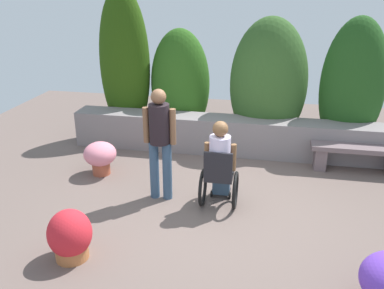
{
  "coord_description": "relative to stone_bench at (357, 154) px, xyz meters",
  "views": [
    {
      "loc": [
        0.71,
        -5.18,
        3.11
      ],
      "look_at": [
        -0.37,
        0.32,
        0.85
      ],
      "focal_mm": 38.15,
      "sensor_mm": 36.0,
      "label": 1
    }
  ],
  "objects": [
    {
      "name": "ground_plane",
      "position": [
        -2.28,
        -1.75,
        -0.31
      ],
      "size": [
        11.76,
        11.76,
        0.0
      ],
      "primitive_type": "plane",
      "color": "#695851"
    },
    {
      "name": "stone_retaining_wall",
      "position": [
        -2.28,
        0.41,
        0.03
      ],
      "size": [
        6.07,
        0.55,
        0.7
      ],
      "primitive_type": "cube",
      "color": "gray",
      "rests_on": "ground"
    },
    {
      "name": "hedge_backdrop",
      "position": [
        -2.24,
        0.98,
        0.98
      ],
      "size": [
        5.56,
        1.11,
        3.06
      ],
      "color": "#294B0F",
      "rests_on": "ground"
    },
    {
      "name": "stone_bench",
      "position": [
        0.0,
        0.0,
        0.0
      ],
      "size": [
        1.58,
        0.41,
        0.47
      ],
      "rotation": [
        0.0,
        0.0,
        -0.14
      ],
      "color": "#6E5B5E",
      "rests_on": "ground"
    },
    {
      "name": "person_in_wheelchair",
      "position": [
        -2.2,
        -1.63,
        0.31
      ],
      "size": [
        0.53,
        0.66,
        1.33
      ],
      "rotation": [
        0.0,
        0.0,
        0.08
      ],
      "color": "black",
      "rests_on": "ground"
    },
    {
      "name": "person_standing_companion",
      "position": [
        -3.09,
        -1.58,
        0.68
      ],
      "size": [
        0.49,
        0.3,
        1.71
      ],
      "rotation": [
        0.0,
        0.0,
        0.01
      ],
      "color": "#37526E",
      "rests_on": "ground"
    },
    {
      "name": "flower_pot_terracotta_by_wall",
      "position": [
        -4.33,
        -0.98,
        0.02
      ],
      "size": [
        0.55,
        0.55,
        0.58
      ],
      "color": "#A85037",
      "rests_on": "ground"
    },
    {
      "name": "flower_pot_red_accent",
      "position": [
        -3.76,
        -3.22,
        -0.01
      ],
      "size": [
        0.52,
        0.52,
        0.64
      ],
      "color": "#B36A3C",
      "rests_on": "ground"
    }
  ]
}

